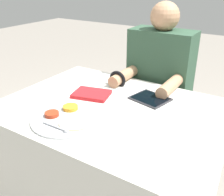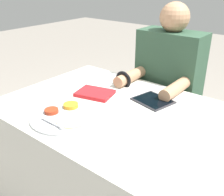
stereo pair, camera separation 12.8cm
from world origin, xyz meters
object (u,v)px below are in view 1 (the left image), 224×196
thali_tray (67,118)px  tablet_device (150,99)px  red_notebook (91,94)px  person_diner (157,101)px

thali_tray → tablet_device: 0.47m
red_notebook → tablet_device: size_ratio=1.02×
thali_tray → tablet_device: bearing=60.1°
tablet_device → red_notebook: bearing=-156.0°
person_diner → thali_tray: bearing=-99.6°
red_notebook → tablet_device: red_notebook is taller
red_notebook → thali_tray: bearing=-77.1°
thali_tray → red_notebook: size_ratio=1.49×
red_notebook → tablet_device: bearing=24.0°
thali_tray → red_notebook: thali_tray is taller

